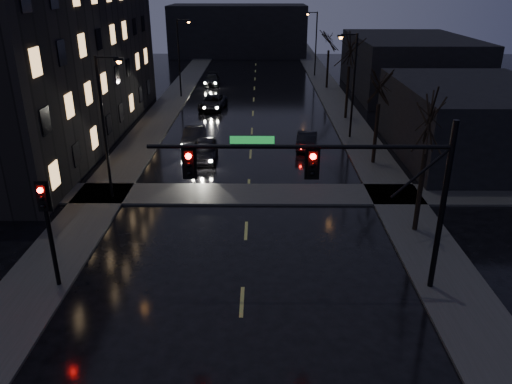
{
  "coord_description": "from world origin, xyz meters",
  "views": [
    {
      "loc": [
        0.69,
        -8.19,
        11.5
      ],
      "look_at": [
        0.52,
        11.41,
        3.2
      ],
      "focal_mm": 35.0,
      "sensor_mm": 36.0,
      "label": 1
    }
  ],
  "objects_px": {
    "oncoming_car_a": "(205,150)",
    "lead_car": "(307,139)",
    "oncoming_car_b": "(194,136)",
    "oncoming_car_c": "(213,102)",
    "oncoming_car_d": "(212,80)"
  },
  "relations": [
    {
      "from": "oncoming_car_b",
      "to": "oncoming_car_c",
      "type": "height_order",
      "value": "oncoming_car_b"
    },
    {
      "from": "oncoming_car_d",
      "to": "lead_car",
      "type": "bearing_deg",
      "value": -71.91
    },
    {
      "from": "oncoming_car_a",
      "to": "lead_car",
      "type": "relative_size",
      "value": 1.05
    },
    {
      "from": "oncoming_car_b",
      "to": "oncoming_car_c",
      "type": "bearing_deg",
      "value": 89.41
    },
    {
      "from": "oncoming_car_a",
      "to": "oncoming_car_b",
      "type": "xyz_separation_m",
      "value": [
        -1.18,
        3.36,
        -0.06
      ]
    },
    {
      "from": "oncoming_car_a",
      "to": "oncoming_car_b",
      "type": "relative_size",
      "value": 1.05
    },
    {
      "from": "oncoming_car_c",
      "to": "lead_car",
      "type": "distance_m",
      "value": 14.65
    },
    {
      "from": "oncoming_car_b",
      "to": "oncoming_car_c",
      "type": "xyz_separation_m",
      "value": [
        0.42,
        11.55,
        -0.0
      ]
    },
    {
      "from": "oncoming_car_b",
      "to": "lead_car",
      "type": "height_order",
      "value": "oncoming_car_b"
    },
    {
      "from": "oncoming_car_b",
      "to": "oncoming_car_d",
      "type": "height_order",
      "value": "oncoming_car_b"
    },
    {
      "from": "oncoming_car_b",
      "to": "lead_car",
      "type": "xyz_separation_m",
      "value": [
        8.52,
        -0.65,
        -0.0
      ]
    },
    {
      "from": "oncoming_car_b",
      "to": "lead_car",
      "type": "relative_size",
      "value": 1.0
    },
    {
      "from": "oncoming_car_a",
      "to": "lead_car",
      "type": "height_order",
      "value": "oncoming_car_a"
    },
    {
      "from": "oncoming_car_c",
      "to": "lead_car",
      "type": "height_order",
      "value": "lead_car"
    },
    {
      "from": "oncoming_car_d",
      "to": "lead_car",
      "type": "relative_size",
      "value": 1.09
    }
  ]
}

